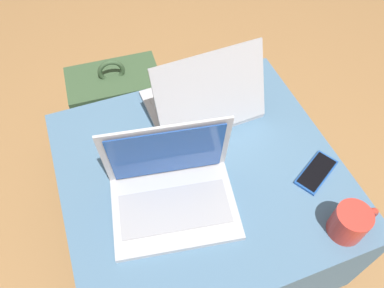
{
  "coord_description": "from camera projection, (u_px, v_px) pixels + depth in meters",
  "views": [
    {
      "loc": [
        -0.23,
        -0.54,
        1.38
      ],
      "look_at": [
        -0.01,
        0.04,
        0.53
      ],
      "focal_mm": 35.0,
      "sensor_mm": 36.0,
      "label": 1
    }
  ],
  "objects": [
    {
      "name": "ground_plane",
      "position": [
        199.0,
        232.0,
        1.46
      ],
      "size": [
        14.0,
        14.0,
        0.0
      ],
      "primitive_type": "plane",
      "color": "#9E7042"
    },
    {
      "name": "ottoman",
      "position": [
        200.0,
        205.0,
        1.27
      ],
      "size": [
        0.81,
        0.75,
        0.45
      ],
      "color": "#2A3D4E",
      "rests_on": "ground_plane"
    },
    {
      "name": "laptop_near",
      "position": [
        172.0,
        189.0,
        1.0
      ],
      "size": [
        0.37,
        0.29,
        0.25
      ],
      "rotation": [
        0.0,
        0.0,
        -0.17
      ],
      "color": "#B7B7BC",
      "rests_on": "ottoman"
    },
    {
      "name": "laptop_far",
      "position": [
        204.0,
        100.0,
        1.19
      ],
      "size": [
        0.35,
        0.27,
        0.25
      ],
      "rotation": [
        0.0,
        0.0,
        3.18
      ],
      "color": "#B7B7BC",
      "rests_on": "ottoman"
    },
    {
      "name": "cell_phone",
      "position": [
        316.0,
        172.0,
        1.09
      ],
      "size": [
        0.16,
        0.13,
        0.01
      ],
      "rotation": [
        0.0,
        0.0,
        5.23
      ],
      "color": "#1E4C9E",
      "rests_on": "ottoman"
    },
    {
      "name": "backpack",
      "position": [
        121.0,
        113.0,
        1.55
      ],
      "size": [
        0.35,
        0.27,
        0.49
      ],
      "rotation": [
        0.0,
        0.0,
        3.08
      ],
      "color": "#385133",
      "rests_on": "ground_plane"
    },
    {
      "name": "coffee_mug",
      "position": [
        351.0,
        222.0,
        0.95
      ],
      "size": [
        0.13,
        0.09,
        0.09
      ],
      "color": "red",
      "rests_on": "ottoman"
    }
  ]
}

